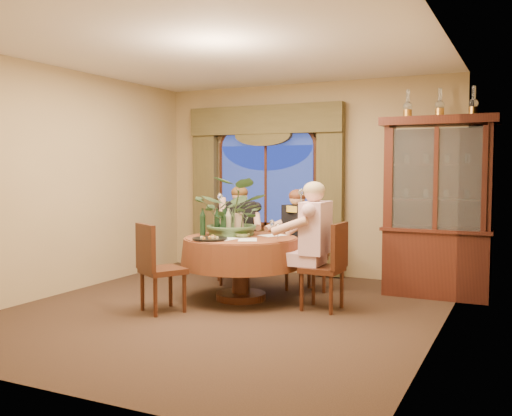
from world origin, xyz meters
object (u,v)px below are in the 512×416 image
at_px(chair_back, 232,248).
at_px(centerpiece_plant, 235,186).
at_px(chair_front_left, 163,268).
at_px(wine_bottle_5, 217,221).
at_px(oil_lamp_right, 474,101).
at_px(wine_bottle_0, 217,222).
at_px(person_scarf, 298,240).
at_px(dining_table, 241,268).
at_px(person_pink, 316,245).
at_px(wine_bottle_1, 228,222).
at_px(oil_lamp_center, 440,102).
at_px(chair_right, 322,267).
at_px(olive_bowl, 243,236).
at_px(china_cabinet, 438,208).
at_px(stoneware_vase, 238,224).
at_px(person_back, 240,235).
at_px(wine_bottle_3, 203,222).
at_px(wine_bottle_4, 223,223).
at_px(chair_back_right, 305,254).
at_px(oil_lamp_left, 408,104).
at_px(wine_bottle_2, 225,221).

xyz_separation_m(chair_back, centerpiece_plant, (0.41, -0.70, 0.87)).
relative_size(chair_front_left, wine_bottle_5, 2.91).
xyz_separation_m(oil_lamp_right, wine_bottle_0, (-2.77, -1.17, -1.43)).
relative_size(chair_back, person_scarf, 0.74).
relative_size(dining_table, person_scarf, 1.10).
xyz_separation_m(person_pink, centerpiece_plant, (-1.07, 0.12, 0.64)).
bearing_deg(wine_bottle_1, oil_lamp_center, 26.47).
height_order(chair_right, olive_bowl, chair_right).
bearing_deg(wine_bottle_1, person_pink, -1.42).
distance_m(china_cabinet, stoneware_vase, 2.42).
relative_size(person_back, olive_bowl, 7.97).
bearing_deg(wine_bottle_3, oil_lamp_right, 22.95).
bearing_deg(dining_table, person_pink, 1.05).
distance_m(wine_bottle_3, wine_bottle_4, 0.28).
bearing_deg(chair_back_right, dining_table, 90.00).
height_order(china_cabinet, oil_lamp_left, oil_lamp_left).
distance_m(china_cabinet, centerpiece_plant, 2.46).
height_order(dining_table, oil_lamp_center, oil_lamp_center).
bearing_deg(centerpiece_plant, olive_bowl, -44.59).
bearing_deg(chair_right, wine_bottle_5, 86.67).
xyz_separation_m(oil_lamp_center, chair_back_right, (-1.53, -0.45, -1.87)).
height_order(dining_table, wine_bottle_5, wine_bottle_5).
relative_size(oil_lamp_left, chair_back_right, 0.35).
bearing_deg(olive_bowl, wine_bottle_0, 170.99).
xyz_separation_m(chair_back, olive_bowl, (0.61, -0.89, 0.30)).
bearing_deg(chair_front_left, wine_bottle_1, 101.17).
height_order(person_scarf, wine_bottle_2, person_scarf).
xyz_separation_m(chair_back_right, stoneware_vase, (-0.66, -0.56, 0.40)).
height_order(oil_lamp_center, olive_bowl, oil_lamp_center).
bearing_deg(chair_back_right, china_cabinet, -126.62).
relative_size(oil_lamp_left, chair_right, 0.35).
bearing_deg(person_back, person_scarf, 151.83).
relative_size(stoneware_vase, centerpiece_plant, 0.26).
relative_size(oil_lamp_right, olive_bowl, 2.04).
bearing_deg(chair_back, wine_bottle_0, 72.00).
bearing_deg(oil_lamp_left, chair_back_right, -158.63).
height_order(chair_front_left, wine_bottle_2, wine_bottle_2).
bearing_deg(stoneware_vase, chair_back, 123.47).
distance_m(centerpiece_plant, wine_bottle_4, 0.48).
xyz_separation_m(person_back, wine_bottle_0, (0.12, -0.82, 0.25)).
bearing_deg(stoneware_vase, wine_bottle_2, 167.01).
distance_m(oil_lamp_right, person_back, 3.36).
height_order(person_scarf, wine_bottle_4, person_scarf).
bearing_deg(wine_bottle_0, china_cabinet, 26.11).
distance_m(chair_right, chair_back, 1.81).
bearing_deg(oil_lamp_center, chair_front_left, -141.54).
distance_m(person_back, centerpiece_plant, 1.01).
relative_size(china_cabinet, wine_bottle_5, 6.60).
bearing_deg(dining_table, oil_lamp_right, 25.56).
height_order(person_scarf, olive_bowl, person_scarf).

